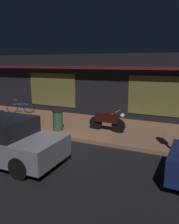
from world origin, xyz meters
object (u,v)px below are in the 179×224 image
at_px(motorcycle, 108,120).
at_px(parked_car_near, 1,139).
at_px(bicycle_parked, 21,107).
at_px(trash_bin, 58,120).

distance_m(motorcycle, parked_car_near, 4.59).
relative_size(motorcycle, bicycle_parked, 1.15).
height_order(trash_bin, parked_car_near, parked_car_near).
distance_m(motorcycle, trash_bin, 2.22).
xyz_separation_m(bicycle_parked, trash_bin, (3.98, -2.08, 0.11)).
relative_size(motorcycle, parked_car_near, 0.41).
distance_m(motorcycle, bicycle_parked, 6.15).
relative_size(motorcycle, trash_bin, 1.83).
bearing_deg(motorcycle, bicycle_parked, 168.55).
xyz_separation_m(motorcycle, bicycle_parked, (-6.03, 1.22, -0.14)).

